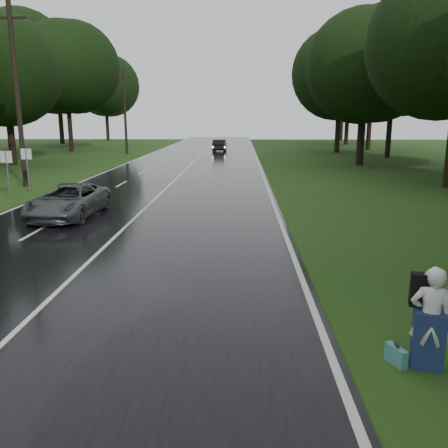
# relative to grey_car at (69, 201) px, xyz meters

# --- Properties ---
(ground) EXTENTS (160.00, 160.00, 0.00)m
(ground) POSITION_rel_grey_car_xyz_m (2.70, -10.52, -0.70)
(ground) COLOR #254614
(ground) RESTS_ON ground
(road) EXTENTS (12.00, 140.00, 0.04)m
(road) POSITION_rel_grey_car_xyz_m (2.70, 9.48, -0.68)
(road) COLOR black
(road) RESTS_ON ground
(lane_center) EXTENTS (0.12, 140.00, 0.01)m
(lane_center) POSITION_rel_grey_car_xyz_m (2.70, 9.48, -0.65)
(lane_center) COLOR silver
(lane_center) RESTS_ON road
(grey_car) EXTENTS (2.39, 4.83, 1.32)m
(grey_car) POSITION_rel_grey_car_xyz_m (0.00, 0.00, 0.00)
(grey_car) COLOR #45474A
(grey_car) RESTS_ON road
(far_car) EXTENTS (1.59, 4.26, 1.39)m
(far_car) POSITION_rel_grey_car_xyz_m (4.42, 37.63, 0.04)
(far_car) COLOR black
(far_car) RESTS_ON road
(hitchhiker) EXTENTS (0.71, 0.67, 1.73)m
(hitchhiker) POSITION_rel_grey_car_xyz_m (9.99, -11.19, 0.10)
(hitchhiker) COLOR silver
(hitchhiker) RESTS_ON ground
(suitcase) EXTENTS (0.27, 0.46, 0.31)m
(suitcase) POSITION_rel_grey_car_xyz_m (9.53, -11.13, -0.54)
(suitcase) COLOR teal
(suitcase) RESTS_ON ground
(utility_pole_mid) EXTENTS (1.80, 0.28, 10.37)m
(utility_pole_mid) POSITION_rel_grey_car_xyz_m (-5.80, 8.62, -0.70)
(utility_pole_mid) COLOR black
(utility_pole_mid) RESTS_ON ground
(utility_pole_far) EXTENTS (1.80, 0.28, 9.14)m
(utility_pole_far) POSITION_rel_grey_car_xyz_m (-5.80, 33.55, -0.70)
(utility_pole_far) COLOR black
(utility_pole_far) RESTS_ON ground
(road_sign_a) EXTENTS (0.58, 0.10, 2.40)m
(road_sign_a) POSITION_rel_grey_car_xyz_m (-4.50, 4.08, -0.70)
(road_sign_a) COLOR white
(road_sign_a) RESTS_ON ground
(road_sign_b) EXTENTS (0.57, 0.10, 2.38)m
(road_sign_b) POSITION_rel_grey_car_xyz_m (-4.50, 6.25, -0.70)
(road_sign_b) COLOR white
(road_sign_b) RESTS_ON ground
(tree_left_e) EXTENTS (8.38, 8.38, 13.09)m
(tree_left_e) POSITION_rel_grey_car_xyz_m (-12.55, 20.99, -0.70)
(tree_left_e) COLOR black
(tree_left_e) RESTS_ON ground
(tree_left_f) EXTENTS (10.94, 10.94, 17.09)m
(tree_left_f) POSITION_rel_grey_car_xyz_m (-13.43, 37.36, -0.70)
(tree_left_f) COLOR black
(tree_left_f) RESTS_ON ground
(tree_right_d) EXTENTS (9.27, 9.27, 14.49)m
(tree_right_d) POSITION_rel_grey_car_xyz_m (18.99, 8.97, -0.70)
(tree_right_d) COLOR black
(tree_right_d) RESTS_ON ground
(tree_right_e) EXTENTS (8.77, 8.77, 13.70)m
(tree_right_e) POSITION_rel_grey_car_xyz_m (17.14, 22.00, -0.70)
(tree_right_e) COLOR black
(tree_right_e) RESTS_ON ground
(tree_right_f) EXTENTS (9.47, 9.47, 14.80)m
(tree_right_f) POSITION_rel_grey_car_xyz_m (18.13, 36.56, -0.70)
(tree_right_f) COLOR black
(tree_right_f) RESTS_ON ground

